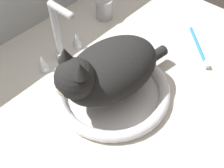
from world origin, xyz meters
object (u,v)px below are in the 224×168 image
Objects in this scene: sink_basin at (112,90)px; faucet at (60,39)px; cat at (106,71)px; metal_jar at (104,9)px; toothbrush at (199,48)px.

faucet is (0.00, 20.70, 6.52)cm from sink_basin.
cat is (-1.81, -20.42, 2.51)cm from faucet.
faucet reaches higher than metal_jar.
toothbrush is at bearing -15.26° from cat.
sink_basin is 33.76cm from toothbrush.
sink_basin is at bearing 164.40° from toothbrush.
metal_jar reaches higher than toothbrush.
cat reaches higher than sink_basin.
sink_basin is 9.21cm from cat.
sink_basin is 35.51cm from metal_jar.
metal_jar is (24.41, 25.69, 2.30)cm from sink_basin.
cat reaches higher than toothbrush.
faucet is 44.68cm from toothbrush.
sink_basin is 1.57× the size of faucet.
faucet is at bearing 137.51° from toothbrush.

